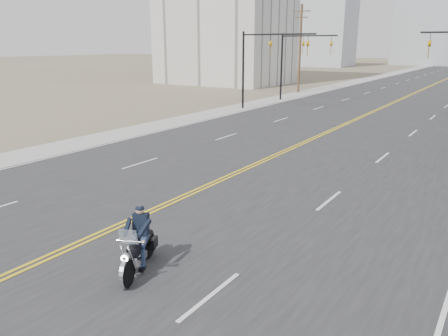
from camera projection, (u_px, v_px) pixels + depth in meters
road at (434, 84)px, 66.11m from camera, size 20.00×200.00×0.01m
sidewalk_left at (359, 81)px, 72.22m from camera, size 3.00×200.00×0.01m
traffic_mast_left at (263, 55)px, 39.04m from camera, size 7.10×0.26×7.00m
traffic_mast_far at (296, 54)px, 45.66m from camera, size 6.10×0.26×7.00m
utility_pole_left at (300, 48)px, 53.60m from camera, size 2.20×0.30×10.50m
haze_bldg_a at (326, 25)px, 117.79m from camera, size 14.00×12.00×22.00m
haze_bldg_d at (435, 18)px, 125.09m from camera, size 20.00×15.00×26.00m
haze_bldg_f at (297, 37)px, 138.60m from camera, size 12.00×12.00×16.00m
motorcyclist at (137, 241)px, 11.49m from camera, size 1.79×2.44×1.75m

